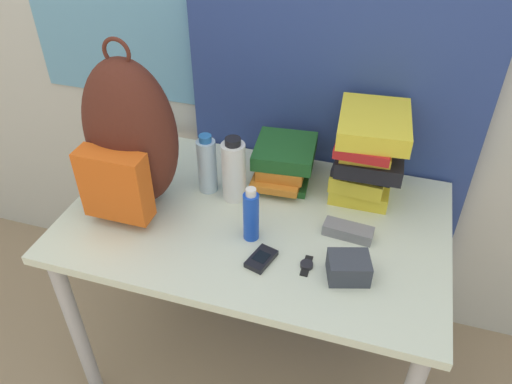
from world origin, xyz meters
The scene contains 13 objects.
wall_back centered at (0.00, 0.84, 1.25)m, with size 6.00×0.06×2.50m.
curtain_blue centered at (0.15, 0.78, 1.25)m, with size 1.02×0.04×2.50m.
desk centered at (0.00, 0.38, 0.68)m, with size 1.20×0.75×0.77m.
backpack centered at (-0.39, 0.34, 1.01)m, with size 0.30×0.28×0.55m.
book_stack_left centered at (0.03, 0.60, 0.85)m, with size 0.22×0.27×0.14m.
book_stack_center centered at (0.30, 0.60, 0.94)m, with size 0.24×0.29×0.30m.
water_bottle centered at (-0.20, 0.47, 0.87)m, with size 0.06×0.06×0.21m.
sports_bottle centered at (-0.10, 0.45, 0.88)m, with size 0.08×0.08×0.23m.
sunscreen_bottle centered at (0.01, 0.28, 0.86)m, with size 0.05×0.05×0.18m.
cell_phone centered at (0.07, 0.19, 0.78)m, with size 0.08×0.11×0.02m.
sunglasses_case centered at (0.29, 0.37, 0.79)m, with size 0.15×0.07×0.04m.
camera_pouch centered at (0.32, 0.21, 0.81)m, with size 0.13×0.12×0.07m.
wristwatch centered at (0.20, 0.21, 0.78)m, with size 0.04×0.08×0.01m.
Camera 1 is at (0.36, -0.79, 1.81)m, focal length 35.00 mm.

